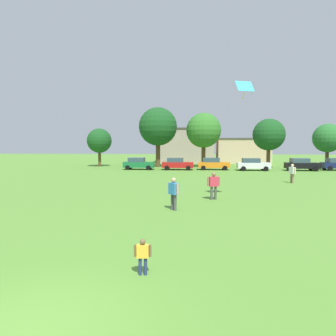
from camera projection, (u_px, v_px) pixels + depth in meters
The scene contains 18 objects.
ground_plane at pixel (169, 174), 35.24m from camera, with size 160.00×160.00×0.00m, color #568C33.
child_kite_flyer at pixel (143, 254), 7.82m from camera, with size 0.46×0.21×0.97m.
adult_bystander at pixel (174, 191), 15.65m from camera, with size 0.60×0.66×1.73m.
bystander_near_trees at pixel (292, 172), 26.91m from camera, with size 0.50×0.78×1.73m.
bystander_midfield at pixel (214, 183), 18.69m from camera, with size 0.80×0.46×1.73m.
kite at pixel (245, 87), 17.55m from camera, with size 1.15×0.81×1.07m.
parked_car_green_0 at pixel (138, 163), 41.97m from camera, with size 4.30×2.02×1.68m.
parked_car_red_1 at pixel (177, 164), 41.44m from camera, with size 4.30×2.02×1.68m.
parked_car_orange_2 at pixel (213, 164), 41.53m from camera, with size 4.30×2.02×1.68m.
parked_car_white_3 at pixel (253, 164), 40.27m from camera, with size 4.30×2.02×1.68m.
parked_car_black_4 at pixel (301, 164), 40.02m from camera, with size 4.30×2.02×1.68m.
tree_far_left at pixel (99, 141), 47.94m from camera, with size 3.93×3.93×6.12m.
tree_left at pixel (158, 127), 46.67m from camera, with size 6.00×6.00×9.34m.
tree_center_left at pixel (204, 131), 46.40m from camera, with size 5.42×5.42×8.45m.
tree_center_right at pixel (269, 135), 44.25m from camera, with size 4.73×4.73×7.37m.
tree_right at pixel (328, 138), 43.99m from camera, with size 4.25×4.25×6.62m.
house_left at pixel (243, 151), 57.59m from camera, with size 10.12×6.38×4.78m.
house_right at pixel (186, 146), 58.52m from camera, with size 11.06×7.42×6.69m.
Camera 1 is at (3.05, -4.95, 3.42)m, focal length 31.85 mm.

